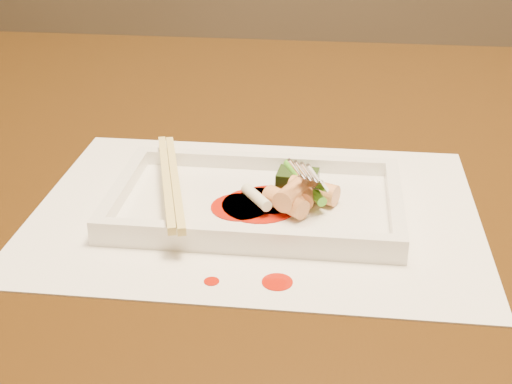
# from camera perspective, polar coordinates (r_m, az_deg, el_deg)

# --- Properties ---
(table) EXTENTS (1.40, 0.90, 0.75)m
(table) POSITION_cam_1_polar(r_m,az_deg,el_deg) (0.83, 3.67, -2.89)
(table) COLOR black
(table) RESTS_ON ground
(placemat) EXTENTS (0.40, 0.30, 0.00)m
(placemat) POSITION_cam_1_polar(r_m,az_deg,el_deg) (0.65, 0.00, -1.48)
(placemat) COLOR white
(placemat) RESTS_ON table
(sauce_splatter_a) EXTENTS (0.02, 0.02, 0.00)m
(sauce_splatter_a) POSITION_cam_1_polar(r_m,az_deg,el_deg) (0.55, 1.71, -7.21)
(sauce_splatter_a) COLOR #B61505
(sauce_splatter_a) RESTS_ON placemat
(sauce_splatter_b) EXTENTS (0.01, 0.01, 0.00)m
(sauce_splatter_b) POSITION_cam_1_polar(r_m,az_deg,el_deg) (0.55, -3.57, -7.14)
(sauce_splatter_b) COLOR #B61505
(sauce_splatter_b) RESTS_ON placemat
(plate_base) EXTENTS (0.26, 0.16, 0.01)m
(plate_base) POSITION_cam_1_polar(r_m,az_deg,el_deg) (0.65, 0.00, -1.11)
(plate_base) COLOR white
(plate_base) RESTS_ON placemat
(plate_rim_far) EXTENTS (0.26, 0.01, 0.01)m
(plate_rim_far) POSITION_cam_1_polar(r_m,az_deg,el_deg) (0.71, 0.71, 2.46)
(plate_rim_far) COLOR white
(plate_rim_far) RESTS_ON plate_base
(plate_rim_near) EXTENTS (0.26, 0.01, 0.01)m
(plate_rim_near) POSITION_cam_1_polar(r_m,az_deg,el_deg) (0.58, -0.87, -3.55)
(plate_rim_near) COLOR white
(plate_rim_near) RESTS_ON plate_base
(plate_rim_left) EXTENTS (0.01, 0.14, 0.01)m
(plate_rim_left) POSITION_cam_1_polar(r_m,az_deg,el_deg) (0.67, -10.65, 0.34)
(plate_rim_left) COLOR white
(plate_rim_left) RESTS_ON plate_base
(plate_rim_right) EXTENTS (0.01, 0.14, 0.01)m
(plate_rim_right) POSITION_cam_1_polar(r_m,az_deg,el_deg) (0.64, 11.08, -0.83)
(plate_rim_right) COLOR white
(plate_rim_right) RESTS_ON plate_base
(veg_piece) EXTENTS (0.04, 0.03, 0.01)m
(veg_piece) POSITION_cam_1_polar(r_m,az_deg,el_deg) (0.67, 3.35, 1.17)
(veg_piece) COLOR black
(veg_piece) RESTS_ON plate_base
(scallion_white) EXTENTS (0.03, 0.04, 0.01)m
(scallion_white) POSITION_cam_1_polar(r_m,az_deg,el_deg) (0.63, 0.03, -0.42)
(scallion_white) COLOR #EAEACC
(scallion_white) RESTS_ON plate_base
(scallion_green) EXTENTS (0.04, 0.08, 0.01)m
(scallion_green) POSITION_cam_1_polar(r_m,az_deg,el_deg) (0.65, 3.86, 0.82)
(scallion_green) COLOR green
(scallion_green) RESTS_ON plate_base
(chopstick_a) EXTENTS (0.06, 0.19, 0.01)m
(chopstick_a) POSITION_cam_1_polar(r_m,az_deg,el_deg) (0.65, -7.19, 0.97)
(chopstick_a) COLOR #DBC66D
(chopstick_a) RESTS_ON plate_rim_near
(chopstick_b) EXTENTS (0.06, 0.19, 0.01)m
(chopstick_b) POSITION_cam_1_polar(r_m,az_deg,el_deg) (0.65, -6.50, 0.94)
(chopstick_b) COLOR #DBC66D
(chopstick_b) RESTS_ON plate_rim_near
(fork) EXTENTS (0.09, 0.10, 0.14)m
(fork) POSITION_cam_1_polar(r_m,az_deg,el_deg) (0.63, 6.59, 5.62)
(fork) COLOR silver
(fork) RESTS_ON plate_base
(sauce_blob_0) EXTENTS (0.06, 0.06, 0.00)m
(sauce_blob_0) POSITION_cam_1_polar(r_m,az_deg,el_deg) (0.65, 1.05, -0.64)
(sauce_blob_0) COLOR #B61505
(sauce_blob_0) RESTS_ON plate_base
(sauce_blob_1) EXTENTS (0.05, 0.05, 0.00)m
(sauce_blob_1) POSITION_cam_1_polar(r_m,az_deg,el_deg) (0.63, -1.31, -1.21)
(sauce_blob_1) COLOR #B61505
(sauce_blob_1) RESTS_ON plate_base
(sauce_blob_2) EXTENTS (0.07, 0.07, 0.00)m
(sauce_blob_2) POSITION_cam_1_polar(r_m,az_deg,el_deg) (0.64, 0.30, -1.05)
(sauce_blob_2) COLOR #B61505
(sauce_blob_2) RESTS_ON plate_base
(rice_cake_0) EXTENTS (0.05, 0.04, 0.02)m
(rice_cake_0) POSITION_cam_1_polar(r_m,az_deg,el_deg) (0.64, 4.62, 0.11)
(rice_cake_0) COLOR #EDB36E
(rice_cake_0) RESTS_ON plate_base
(rice_cake_1) EXTENTS (0.04, 0.04, 0.02)m
(rice_cake_1) POSITION_cam_1_polar(r_m,az_deg,el_deg) (0.64, 4.09, -0.27)
(rice_cake_1) COLOR #EDB36E
(rice_cake_1) RESTS_ON plate_base
(rice_cake_2) EXTENTS (0.04, 0.05, 0.02)m
(rice_cake_2) POSITION_cam_1_polar(r_m,az_deg,el_deg) (0.63, 3.17, 0.07)
(rice_cake_2) COLOR #EDB36E
(rice_cake_2) RESTS_ON plate_base
(rice_cake_3) EXTENTS (0.04, 0.04, 0.02)m
(rice_cake_3) POSITION_cam_1_polar(r_m,az_deg,el_deg) (0.62, 2.36, -0.81)
(rice_cake_3) COLOR #EDB36E
(rice_cake_3) RESTS_ON plate_base
(rice_cake_4) EXTENTS (0.02, 0.04, 0.02)m
(rice_cake_4) POSITION_cam_1_polar(r_m,az_deg,el_deg) (0.64, 4.20, -0.03)
(rice_cake_4) COLOR #EDB36E
(rice_cake_4) RESTS_ON plate_base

